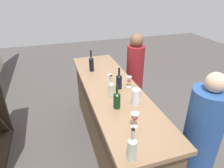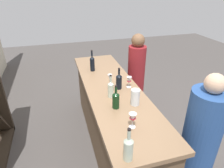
% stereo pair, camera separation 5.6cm
% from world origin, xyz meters
% --- Properties ---
extents(ground_plane, '(12.00, 12.00, 0.00)m').
position_xyz_m(ground_plane, '(0.00, 0.00, 0.00)').
color(ground_plane, '#4C4744').
extents(bar_counter, '(2.58, 0.70, 0.99)m').
position_xyz_m(bar_counter, '(0.00, 0.00, 0.50)').
color(bar_counter, brown).
rests_on(bar_counter, ground).
extents(wine_bottle_leftmost_clear_pale, '(0.08, 0.08, 0.31)m').
position_xyz_m(wine_bottle_leftmost_clear_pale, '(-1.20, 0.21, 1.10)').
color(wine_bottle_leftmost_clear_pale, '#B7C6B2').
rests_on(wine_bottle_leftmost_clear_pale, bar_counter).
extents(wine_bottle_second_left_dark_green, '(0.08, 0.08, 0.28)m').
position_xyz_m(wine_bottle_second_left_dark_green, '(-0.47, 0.09, 1.09)').
color(wine_bottle_second_left_dark_green, black).
rests_on(wine_bottle_second_left_dark_green, bar_counter).
extents(wine_bottle_center_clear_pale, '(0.07, 0.07, 0.30)m').
position_xyz_m(wine_bottle_center_clear_pale, '(-0.23, 0.08, 1.10)').
color(wine_bottle_center_clear_pale, '#B7C6B2').
rests_on(wine_bottle_center_clear_pale, bar_counter).
extents(wine_bottle_second_right_near_black, '(0.08, 0.08, 0.29)m').
position_xyz_m(wine_bottle_second_right_near_black, '(-0.05, -0.08, 1.10)').
color(wine_bottle_second_right_near_black, black).
rests_on(wine_bottle_second_right_near_black, bar_counter).
extents(wine_bottle_rightmost_near_black, '(0.07, 0.07, 0.34)m').
position_xyz_m(wine_bottle_rightmost_near_black, '(0.63, 0.14, 1.11)').
color(wine_bottle_rightmost_near_black, black).
rests_on(wine_bottle_rightmost_near_black, bar_counter).
extents(wine_glass_near_left, '(0.07, 0.07, 0.15)m').
position_xyz_m(wine_glass_near_left, '(-0.06, -0.22, 1.09)').
color(wine_glass_near_left, white).
rests_on(wine_glass_near_left, bar_counter).
extents(wine_glass_near_center, '(0.06, 0.06, 0.17)m').
position_xyz_m(wine_glass_near_center, '(0.05, 0.02, 1.11)').
color(wine_glass_near_center, white).
rests_on(wine_glass_near_center, bar_counter).
extents(wine_glass_near_right, '(0.08, 0.08, 0.16)m').
position_xyz_m(wine_glass_near_right, '(-0.84, 0.04, 1.09)').
color(wine_glass_near_right, white).
rests_on(wine_glass_near_right, bar_counter).
extents(water_pitcher, '(0.10, 0.10, 0.19)m').
position_xyz_m(water_pitcher, '(-0.47, -0.14, 1.08)').
color(water_pitcher, silver).
rests_on(water_pitcher, bar_counter).
extents(person_left_guest, '(0.38, 0.38, 1.48)m').
position_xyz_m(person_left_guest, '(0.80, -0.69, 0.70)').
color(person_left_guest, maroon).
rests_on(person_left_guest, ground).
extents(person_center_guest, '(0.47, 0.47, 1.52)m').
position_xyz_m(person_center_guest, '(-0.97, -0.70, 0.69)').
color(person_center_guest, '#284C8C').
rests_on(person_center_guest, ground).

